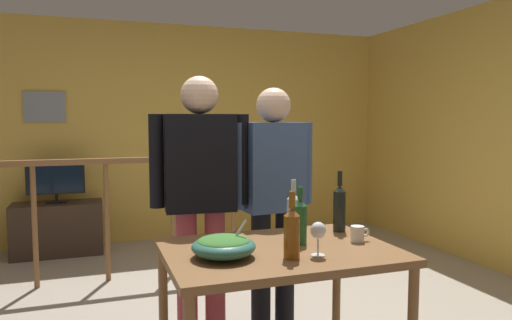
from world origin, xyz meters
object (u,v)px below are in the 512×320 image
object	(u,v)px
wine_glass	(318,232)
wine_bottle_clear	(293,214)
tv_console	(58,229)
mug_white	(358,234)
flat_screen_tv	(56,179)
wine_bottle_green	(300,221)
framed_picture	(45,107)
wine_bottle_amber	(293,232)
person_standing_left	(200,185)
wine_bottle_dark	(339,207)
stair_railing	(166,198)
salad_bowl	(224,245)
serving_table	(279,264)
person_standing_right	(273,189)

from	to	relation	value
wine_glass	wine_bottle_clear	world-z (taller)	wine_bottle_clear
tv_console	mug_white	size ratio (longest dim) A/B	8.25
flat_screen_tv	wine_bottle_green	size ratio (longest dim) A/B	1.90
framed_picture	wine_glass	bearing A→B (deg)	-67.99
wine_bottle_clear	wine_glass	bearing A→B (deg)	-95.85
flat_screen_tv	wine_bottle_amber	world-z (taller)	wine_bottle_amber
wine_bottle_clear	person_standing_left	distance (m)	0.67
wine_bottle_clear	wine_bottle_dark	distance (m)	0.31
stair_railing	tv_console	distance (m)	1.50
tv_console	salad_bowl	world-z (taller)	salad_bowl
salad_bowl	wine_glass	xyz separation A→B (m)	(0.43, -0.12, 0.06)
serving_table	wine_bottle_dark	world-z (taller)	wine_bottle_dark
serving_table	wine_bottle_amber	size ratio (longest dim) A/B	3.62
stair_railing	serving_table	xyz separation A→B (m)	(0.25, -2.13, -0.02)
salad_bowl	wine_glass	world-z (taller)	salad_bowl
wine_glass	wine_bottle_amber	size ratio (longest dim) A/B	0.52
framed_picture	person_standing_left	world-z (taller)	framed_picture
stair_railing	wine_bottle_green	bearing A→B (deg)	-79.57
salad_bowl	wine_bottle_amber	distance (m)	0.33
stair_railing	flat_screen_tv	world-z (taller)	stair_railing
person_standing_left	salad_bowl	bearing A→B (deg)	90.89
wine_glass	wine_bottle_green	size ratio (longest dim) A/B	0.55
wine_glass	wine_bottle_clear	bearing A→B (deg)	84.15
stair_railing	wine_bottle_dark	world-z (taller)	stair_railing
stair_railing	wine_bottle_dark	distance (m)	2.04
mug_white	wine_bottle_green	bearing A→B (deg)	168.67
serving_table	wine_bottle_dark	distance (m)	0.56
wine_bottle_clear	person_standing_left	xyz separation A→B (m)	(-0.41, 0.53, 0.11)
serving_table	wine_glass	xyz separation A→B (m)	(0.12, -0.19, 0.20)
flat_screen_tv	person_standing_right	xyz separation A→B (m)	(1.49, -2.41, 0.15)
wine_bottle_clear	person_standing_right	bearing A→B (deg)	80.89
salad_bowl	wine_bottle_green	size ratio (longest dim) A/B	1.01
wine_bottle_dark	person_standing_right	xyz separation A→B (m)	(-0.22, 0.50, 0.05)
serving_table	flat_screen_tv	bearing A→B (deg)	111.69
wine_bottle_green	person_standing_left	bearing A→B (deg)	119.14
wine_bottle_amber	wine_bottle_green	distance (m)	0.26
serving_table	salad_bowl	xyz separation A→B (m)	(-0.31, -0.07, 0.14)
stair_railing	salad_bowl	world-z (taller)	stair_railing
wine_glass	wine_bottle_green	world-z (taller)	wine_bottle_green
stair_railing	salad_bowl	size ratio (longest dim) A/B	11.73
salad_bowl	wine_bottle_amber	bearing A→B (deg)	-21.11
wine_bottle_amber	person_standing_right	distance (m)	0.94
wine_bottle_clear	flat_screen_tv	bearing A→B (deg)	115.60
serving_table	wine_glass	world-z (taller)	wine_glass
wine_bottle_clear	wine_bottle_green	xyz separation A→B (m)	(-0.03, -0.15, -0.01)
flat_screen_tv	mug_white	bearing A→B (deg)	-61.82
serving_table	person_standing_right	bearing A→B (deg)	71.16
wine_bottle_amber	wine_bottle_dark	distance (m)	0.62
flat_screen_tv	person_standing_right	size ratio (longest dim) A/B	0.35
framed_picture	wine_bottle_amber	xyz separation A→B (m)	(1.34, -3.63, -0.66)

